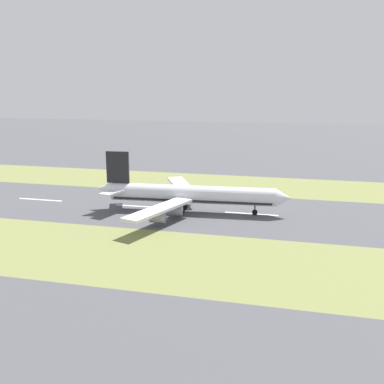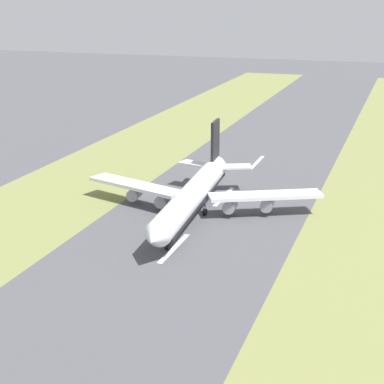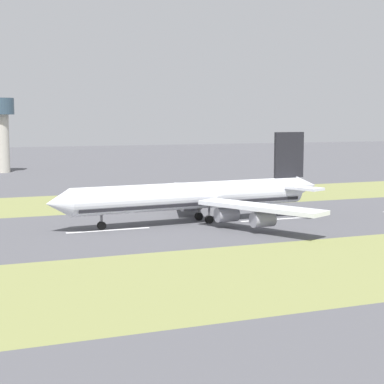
{
  "view_description": "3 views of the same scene",
  "coord_description": "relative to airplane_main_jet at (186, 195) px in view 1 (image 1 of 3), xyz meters",
  "views": [
    {
      "loc": [
        146.02,
        38.8,
        41.61
      ],
      "look_at": [
        2.61,
        2.87,
        7.0
      ],
      "focal_mm": 42.0,
      "sensor_mm": 36.0,
      "label": 1
    },
    {
      "loc": [
        -46.96,
        147.73,
        54.92
      ],
      "look_at": [
        2.61,
        2.87,
        7.0
      ],
      "focal_mm": 60.0,
      "sensor_mm": 36.0,
      "label": 2
    },
    {
      "loc": [
        -130.56,
        55.62,
        23.65
      ],
      "look_at": [
        2.61,
        2.87,
        7.0
      ],
      "focal_mm": 60.0,
      "sensor_mm": 36.0,
      "label": 3
    }
  ],
  "objects": [
    {
      "name": "grass_median_west",
      "position": [
        -47.75,
        -0.97,
        -6.02
      ],
      "size": [
        40.0,
        600.0,
        0.01
      ],
      "primitive_type": "cube",
      "color": "olive",
      "rests_on": "ground"
    },
    {
      "name": "centreline_dash_near",
      "position": [
        -2.75,
        -58.1,
        -6.01
      ],
      "size": [
        1.2,
        18.0,
        0.01
      ],
      "primitive_type": "cube",
      "color": "silver",
      "rests_on": "ground"
    },
    {
      "name": "grass_median_east",
      "position": [
        42.25,
        -0.97,
        -6.02
      ],
      "size": [
        40.0,
        600.0,
        0.01
      ],
      "primitive_type": "cube",
      "color": "olive",
      "rests_on": "ground"
    },
    {
      "name": "ground_plane",
      "position": [
        -2.75,
        -0.97,
        -6.02
      ],
      "size": [
        800.0,
        800.0,
        0.0
      ],
      "primitive_type": "plane",
      "color": "#4C4C51"
    },
    {
      "name": "centreline_dash_far",
      "position": [
        -2.75,
        21.9,
        -6.01
      ],
      "size": [
        1.2,
        18.0,
        0.01
      ],
      "primitive_type": "cube",
      "color": "silver",
      "rests_on": "ground"
    },
    {
      "name": "airplane_main_jet",
      "position": [
        0.0,
        0.0,
        0.0
      ],
      "size": [
        63.97,
        67.22,
        20.2
      ],
      "color": "silver",
      "rests_on": "ground"
    },
    {
      "name": "centreline_dash_mid",
      "position": [
        -2.75,
        -18.1,
        -6.01
      ],
      "size": [
        1.2,
        18.0,
        0.01
      ],
      "primitive_type": "cube",
      "color": "silver",
      "rests_on": "ground"
    }
  ]
}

